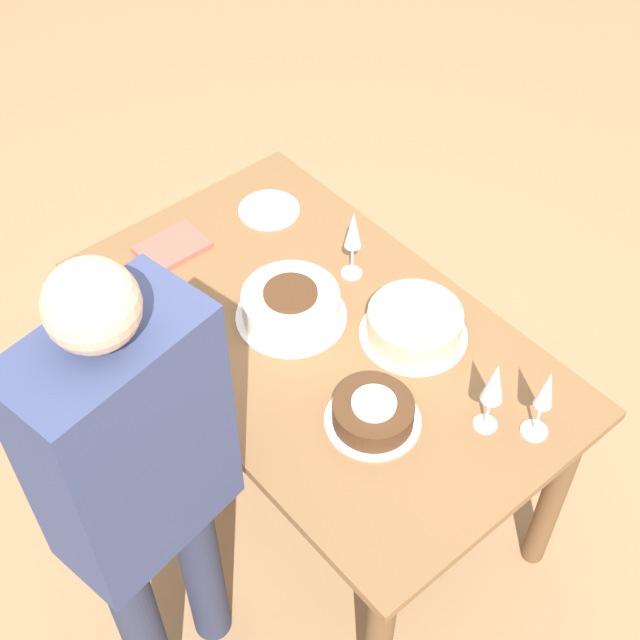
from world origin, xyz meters
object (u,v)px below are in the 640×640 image
wine_glass_far (545,394)px  wine_glass_extra (353,233)px  person_cutting (139,477)px  cake_center_white (291,305)px  cake_front_chocolate (373,413)px  wine_glass_near (494,385)px  cake_back_decorated (414,324)px

wine_glass_far → wine_glass_extra: 0.71m
person_cutting → cake_center_white: bearing=13.6°
wine_glass_extra → cake_front_chocolate: bearing=-36.0°
cake_front_chocolate → wine_glass_extra: wine_glass_extra is taller
cake_front_chocolate → wine_glass_extra: 0.54m
cake_center_white → wine_glass_near: size_ratio=1.32×
cake_back_decorated → person_cutting: 0.87m
cake_center_white → cake_back_decorated: size_ratio=1.05×
cake_front_chocolate → wine_glass_far: (0.28, 0.29, 0.12)m
cake_center_white → wine_glass_extra: wine_glass_extra is taller
wine_glass_near → cake_center_white: bearing=-167.0°
wine_glass_far → wine_glass_extra: wine_glass_extra is taller
wine_glass_far → cake_front_chocolate: bearing=-134.8°
cake_back_decorated → wine_glass_near: size_ratio=1.26×
cake_center_white → wine_glass_far: wine_glass_far is taller
wine_glass_far → wine_glass_extra: bearing=177.9°
cake_center_white → cake_back_decorated: 0.34m
wine_glass_near → wine_glass_extra: bearing=170.5°
cake_back_decorated → wine_glass_near: bearing=-12.5°
cake_center_white → wine_glass_far: (0.69, 0.22, 0.11)m
wine_glass_near → wine_glass_far: size_ratio=1.02×
cake_center_white → wine_glass_near: wine_glass_near is taller
wine_glass_extra → person_cutting: person_cutting is taller
cake_back_decorated → wine_glass_extra: (-0.29, 0.03, 0.12)m
cake_front_chocolate → person_cutting: person_cutting is taller
cake_center_white → wine_glass_near: bearing=13.0°
cake_center_white → wine_glass_far: bearing=17.3°
cake_center_white → cake_front_chocolate: 0.42m
person_cutting → cake_front_chocolate: bearing=-22.5°
wine_glass_far → person_cutting: 0.96m
cake_center_white → wine_glass_extra: 0.27m
cake_front_chocolate → cake_back_decorated: size_ratio=0.83×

